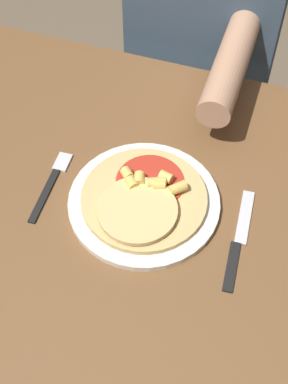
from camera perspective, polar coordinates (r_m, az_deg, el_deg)
ground_plane at (r=1.71m, az=-1.05°, el=-16.35°), size 8.00×8.00×0.00m
dining_table at (r=1.11m, az=-1.56°, el=-4.64°), size 1.29×0.83×0.77m
plate at (r=1.01m, az=0.00°, el=-1.11°), size 0.29×0.29×0.01m
pizza at (r=0.99m, az=-0.05°, el=-0.71°), size 0.24×0.24×0.04m
fork at (r=1.06m, az=-9.79°, el=1.12°), size 0.03×0.18×0.00m
knife at (r=0.99m, az=10.04°, el=-5.13°), size 0.03×0.22×0.00m
person_diner at (r=1.48m, az=6.29°, el=14.81°), size 0.37×0.52×1.18m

